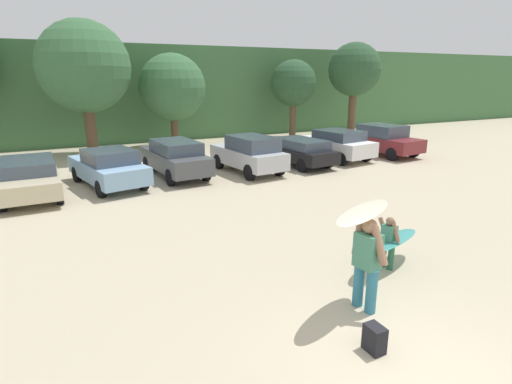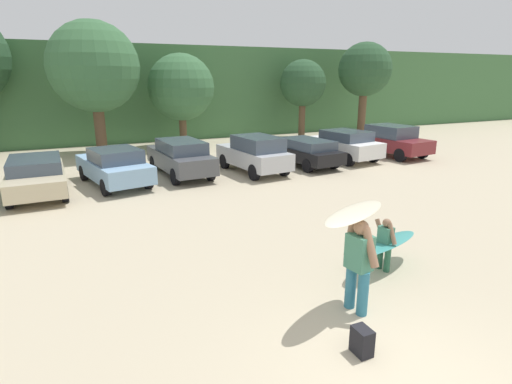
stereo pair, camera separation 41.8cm
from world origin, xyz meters
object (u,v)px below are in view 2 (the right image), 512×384
parked_car_champagne (36,175)px  backpack_dropped (362,341)px  parked_car_sky_blue (114,166)px  parked_car_black (303,151)px  parked_car_dark_gray (180,157)px  surfboard_cream (355,213)px  person_child (385,241)px  parked_car_silver (254,153)px  person_adult (359,261)px  parked_car_white (344,144)px  surfboard_teal (385,243)px  parked_car_maroon (391,140)px

parked_car_champagne → backpack_dropped: size_ratio=10.33×
parked_car_sky_blue → parked_car_black: bearing=-101.3°
parked_car_dark_gray → surfboard_cream: size_ratio=2.50×
parked_car_dark_gray → person_child: 11.20m
parked_car_champagne → person_child: (7.48, -10.30, -0.05)m
person_child → surfboard_cream: bearing=22.5°
parked_car_champagne → person_child: parked_car_champagne is taller
parked_car_silver → person_adult: (-3.02, -11.34, 0.13)m
parked_car_silver → parked_car_white: bearing=-89.2°
parked_car_dark_gray → person_child: parked_car_dark_gray is taller
parked_car_black → person_child: parked_car_black is taller
parked_car_black → surfboard_teal: (-4.20, -10.65, -0.10)m
parked_car_maroon → person_adult: 16.68m
parked_car_maroon → surfboard_teal: size_ratio=1.92×
parked_car_sky_blue → parked_car_black: (8.93, 0.14, -0.05)m
parked_car_sky_blue → surfboard_teal: size_ratio=2.01×
parked_car_white → surfboard_teal: size_ratio=1.84×
parked_car_silver → backpack_dropped: bearing=156.6°
parked_car_sky_blue → person_child: 11.54m
parked_car_maroon → surfboard_teal: bearing=131.1°
parked_car_sky_blue → surfboard_cream: bearing=-177.7°
parked_car_black → parked_car_maroon: parked_car_maroon is taller
parked_car_champagne → person_adult: bearing=-154.9°
parked_car_white → backpack_dropped: 16.02m
parked_car_maroon → person_child: bearing=131.0°
parked_car_black → surfboard_teal: 11.45m
backpack_dropped → parked_car_dark_gray: bearing=87.8°
parked_car_sky_blue → person_child: parked_car_sky_blue is taller
parked_car_dark_gray → surfboard_cream: (0.11, -12.07, 1.08)m
parked_car_maroon → parked_car_champagne: bearing=85.4°
parked_car_sky_blue → person_child: size_ratio=3.87×
parked_car_sky_blue → parked_car_dark_gray: parked_car_dark_gray is taller
parked_car_black → backpack_dropped: 14.44m
parked_car_sky_blue → backpack_dropped: parked_car_sky_blue is taller
person_adult → parked_car_dark_gray: bearing=-97.3°
person_child → backpack_dropped: (-2.33, -2.17, -0.47)m
person_child → surfboard_cream: surfboard_cream is taller
parked_car_dark_gray → parked_car_maroon: 11.80m
surfboard_cream → surfboard_teal: bearing=-174.3°
backpack_dropped → person_child: bearing=43.0°
surfboard_cream → backpack_dropped: (-0.61, -1.15, -1.70)m
person_adult → parked_car_black: bearing=-124.7°
parked_car_white → surfboard_cream: size_ratio=2.26×
parked_car_silver → parked_car_maroon: 8.60m
person_child → backpack_dropped: person_child is taller
surfboard_teal → parked_car_silver: bearing=-114.7°
parked_car_champagne → parked_car_maroon: bearing=-90.2°
parked_car_white → parked_car_maroon: (3.12, -0.07, 0.04)m
parked_car_silver → person_child: size_ratio=3.54×
person_adult → surfboard_teal: bearing=-153.8°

